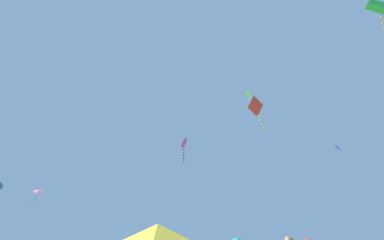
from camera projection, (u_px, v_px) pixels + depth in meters
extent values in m
pyramid|color=yellow|center=(157.00, 234.00, 14.75)|extent=(3.56, 3.56, 1.14)
cone|color=#D6389E|center=(184.00, 143.00, 33.43)|extent=(1.10, 1.62, 1.40)
sphere|color=black|center=(184.00, 150.00, 33.04)|extent=(0.18, 0.18, 0.18)
sphere|color=black|center=(184.00, 153.00, 32.95)|extent=(0.18, 0.18, 0.18)
sphere|color=black|center=(184.00, 156.00, 32.85)|extent=(0.18, 0.18, 0.18)
sphere|color=black|center=(184.00, 159.00, 32.76)|extent=(0.18, 0.18, 0.18)
sphere|color=black|center=(184.00, 162.00, 32.66)|extent=(0.18, 0.18, 0.18)
pyramid|color=blue|center=(338.00, 148.00, 27.09)|extent=(0.56, 0.60, 0.63)
cube|color=green|center=(377.00, 7.00, 17.83)|extent=(1.37, 0.77, 1.22)
sphere|color=orange|center=(382.00, 18.00, 17.44)|extent=(0.17, 0.17, 0.17)
sphere|color=orange|center=(383.00, 23.00, 17.33)|extent=(0.17, 0.17, 0.17)
cone|color=pink|center=(39.00, 191.00, 32.06)|extent=(1.49, 1.42, 0.78)
sphere|color=green|center=(36.00, 197.00, 31.67)|extent=(0.14, 0.14, 0.14)
sphere|color=green|center=(35.00, 200.00, 31.51)|extent=(0.14, 0.14, 0.14)
sphere|color=green|center=(34.00, 202.00, 31.35)|extent=(0.14, 0.14, 0.14)
sphere|color=green|center=(32.00, 204.00, 31.19)|extent=(0.14, 0.14, 0.14)
sphere|color=green|center=(31.00, 206.00, 31.02)|extent=(0.14, 0.14, 0.14)
pyramid|color=#75D138|center=(249.00, 94.00, 42.46)|extent=(0.71, 0.83, 1.04)
sphere|color=white|center=(249.00, 98.00, 41.98)|extent=(0.14, 0.14, 0.14)
sphere|color=white|center=(249.00, 100.00, 41.74)|extent=(0.14, 0.14, 0.14)
sphere|color=white|center=(250.00, 101.00, 41.50)|extent=(0.14, 0.14, 0.14)
sphere|color=white|center=(250.00, 103.00, 41.26)|extent=(0.14, 0.14, 0.14)
pyramid|color=red|center=(256.00, 107.00, 26.48)|extent=(1.39, 1.31, 1.43)
sphere|color=yellow|center=(258.00, 116.00, 25.83)|extent=(0.19, 0.19, 0.19)
sphere|color=yellow|center=(260.00, 120.00, 25.57)|extent=(0.19, 0.19, 0.19)
sphere|color=yellow|center=(262.00, 124.00, 25.30)|extent=(0.19, 0.19, 0.19)
sphere|color=yellow|center=(264.00, 128.00, 25.04)|extent=(0.19, 0.19, 0.19)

